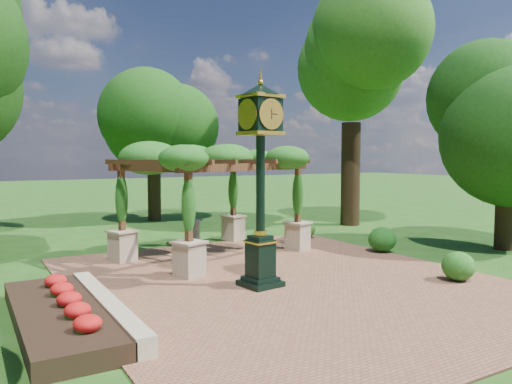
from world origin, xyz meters
TOP-DOWN VIEW (x-y plane):
  - ground at (0.00, 0.00)m, footprint 120.00×120.00m
  - brick_plaza at (0.00, 1.00)m, footprint 10.00×12.00m
  - border_wall at (-4.60, 0.50)m, footprint 0.35×5.00m
  - flower_bed at (-5.50, 0.50)m, footprint 1.50×5.00m
  - pedestal_clock at (-0.81, 0.91)m, footprint 1.10×1.10m
  - pergola at (-0.11, 4.89)m, footprint 6.54×5.23m
  - sundial at (0.25, 7.19)m, footprint 0.65×0.65m
  - shrub_front at (3.78, -1.19)m, footprint 0.86×0.86m
  - shrub_mid at (4.87, 2.57)m, footprint 1.05×1.05m
  - shrub_back at (4.39, 6.14)m, footprint 0.91×0.91m
  - tree_north at (1.15, 14.35)m, footprint 4.13×4.13m
  - tree_east_far at (8.43, 8.23)m, footprint 6.36×6.36m
  - tree_east_near at (8.93, 0.93)m, footprint 4.35×4.35m

SIDE VIEW (x-z plane):
  - ground at x=0.00m, z-range 0.00..0.00m
  - brick_plaza at x=0.00m, z-range 0.00..0.04m
  - flower_bed at x=-5.50m, z-range 0.00..0.36m
  - border_wall at x=-4.60m, z-range 0.00..0.40m
  - shrub_back at x=4.39m, z-range 0.04..0.67m
  - sundial at x=0.25m, z-range -0.05..0.84m
  - shrub_front at x=3.78m, z-range 0.04..0.78m
  - shrub_mid at x=4.87m, z-range 0.04..0.86m
  - pergola at x=-0.11m, z-range 1.15..4.73m
  - pedestal_clock at x=-0.81m, z-range 0.48..5.44m
  - tree_north at x=1.15m, z-range 1.30..8.25m
  - tree_east_near at x=8.93m, z-range 1.32..8.36m
  - tree_east_far at x=8.43m, z-range 2.28..14.42m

